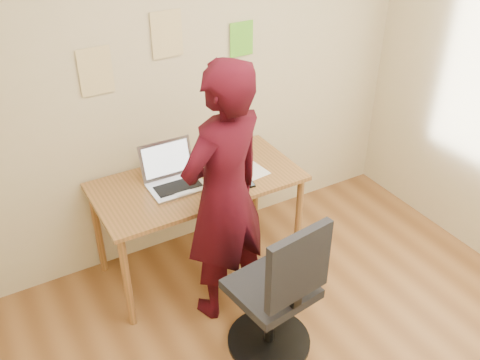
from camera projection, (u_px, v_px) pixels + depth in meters
room at (361, 200)px, 2.33m from camera, size 3.58×3.58×2.78m
desk at (198, 191)px, 3.66m from camera, size 1.40×0.70×0.74m
laptop at (174, 177)px, 3.54m from camera, size 0.37×0.33×0.26m
paper_sheet at (248, 169)px, 3.73m from camera, size 0.23×0.30×0.00m
phone at (249, 183)px, 3.57m from camera, size 0.08×0.12×0.01m
wall_note_left at (96, 71)px, 3.27m from camera, size 0.21×0.00×0.30m
wall_note_mid at (167, 34)px, 3.39m from camera, size 0.21×0.00×0.30m
wall_note_right at (242, 39)px, 3.68m from camera, size 0.18×0.00×0.24m
office_chair at (278, 299)px, 3.10m from camera, size 0.52×0.52×1.00m
person at (224, 196)px, 3.21m from camera, size 0.73×0.58×1.74m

